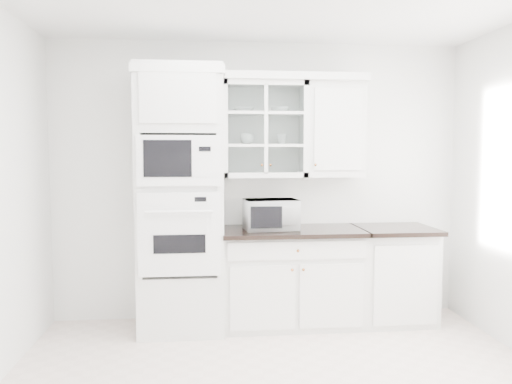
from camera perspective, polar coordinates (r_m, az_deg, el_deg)
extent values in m
cube|color=white|center=(4.93, 0.35, 1.23)|extent=(4.00, 0.02, 2.70)
cube|color=silver|center=(4.60, -8.56, -0.93)|extent=(0.76, 0.65, 2.40)
cube|color=white|center=(4.30, -8.73, -4.81)|extent=(0.70, 0.03, 0.72)
cube|color=black|center=(4.30, -8.73, -5.90)|extent=(0.44, 0.01, 0.16)
cube|color=white|center=(4.25, -8.83, 3.54)|extent=(0.70, 0.03, 0.43)
cube|color=black|center=(4.23, -10.07, 3.79)|extent=(0.40, 0.01, 0.31)
cube|color=silver|center=(4.82, 4.08, -9.82)|extent=(1.30, 0.60, 0.88)
cube|color=black|center=(4.69, 4.19, -4.48)|extent=(1.32, 0.67, 0.04)
cube|color=silver|center=(5.08, 15.41, -9.22)|extent=(0.70, 0.60, 0.88)
cube|color=black|center=(4.96, 15.66, -4.14)|extent=(0.72, 0.67, 0.04)
cube|color=silver|center=(4.77, 0.92, 7.13)|extent=(0.80, 0.33, 0.90)
cube|color=silver|center=(4.77, 0.91, 5.33)|extent=(0.74, 0.29, 0.02)
cube|color=silver|center=(4.78, 0.92, 8.92)|extent=(0.74, 0.29, 0.02)
cube|color=silver|center=(4.90, 8.85, 7.01)|extent=(0.55, 0.33, 0.90)
cube|color=white|center=(4.78, -0.32, 12.96)|extent=(2.14, 0.38, 0.07)
imported|color=white|center=(4.65, 1.67, -2.56)|extent=(0.52, 0.44, 0.28)
imported|color=white|center=(4.78, -1.39, 9.33)|extent=(0.22, 0.22, 0.05)
imported|color=white|center=(4.78, 2.73, 9.35)|extent=(0.19, 0.19, 0.05)
imported|color=white|center=(4.77, -1.06, 6.07)|extent=(0.15, 0.15, 0.10)
imported|color=white|center=(4.79, 2.93, 6.03)|extent=(0.12, 0.12, 0.10)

